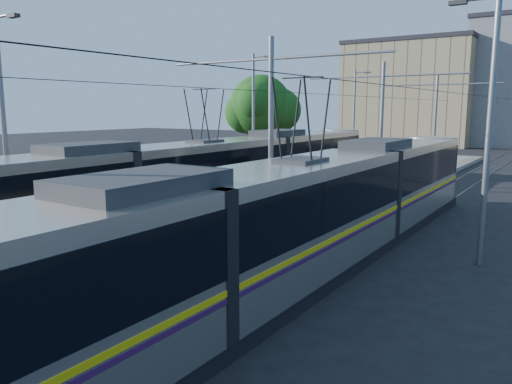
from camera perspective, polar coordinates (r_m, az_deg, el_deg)
The scene contains 12 objects.
ground at distance 13.56m, azimuth -16.87°, elevation -11.22°, with size 160.00×160.00×0.00m, color black.
platform at distance 27.25m, azimuth 11.72°, elevation -0.29°, with size 4.00×50.00×0.30m, color gray.
tactile_strip_left at distance 27.78m, azimuth 8.96°, elevation 0.30°, with size 0.70×50.00×0.01m, color gray.
tactile_strip_right at distance 26.73m, azimuth 14.61°, elevation -0.26°, with size 0.70×50.00×0.01m, color gray.
rails at distance 27.27m, azimuth 11.71°, elevation -0.57°, with size 8.71×70.00×0.03m.
tram_left at distance 21.51m, azimuth -5.77°, elevation 1.47°, with size 2.43×29.83×5.50m.
tram_right at distance 13.59m, azimuth 5.07°, elevation -2.61°, with size 2.43×28.51×5.50m.
catenary at distance 24.24m, azimuth 9.53°, elevation 8.97°, with size 9.20×70.00×7.00m.
street_lamps at distance 30.62m, azimuth 14.81°, elevation 8.24°, with size 15.18×38.22×8.00m.
shelter at distance 23.29m, azimuth 9.08°, elevation 1.56°, with size 1.01×1.22×2.34m.
tree at distance 35.85m, azimuth 1.08°, elevation 9.65°, with size 4.87×4.50×7.07m.
building_left at distance 70.85m, azimuth 17.53°, elevation 10.72°, with size 16.32×12.24×13.39m.
Camera 1 is at (9.91, -7.97, 4.71)m, focal length 35.00 mm.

